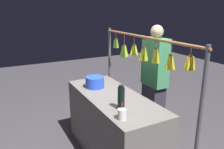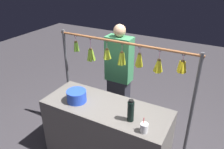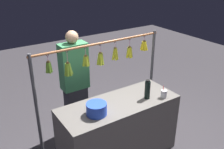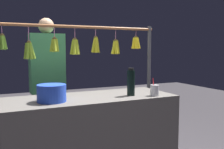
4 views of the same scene
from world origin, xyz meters
The scene contains 6 objects.
market_counter centered at (0.00, 0.00, 0.45)m, with size 1.66×0.66×0.89m, color #66605B.
display_rack centered at (-0.01, -0.45, 1.21)m, with size 2.02×0.12×1.65m.
water_bottle centered at (-0.39, 0.11, 1.03)m, with size 0.08×0.08×0.28m.
blue_bucket centered at (0.39, 0.08, 0.97)m, with size 0.26×0.26×0.15m, color blue.
drink_cup centered at (-0.60, 0.22, 0.95)m, with size 0.09×0.09×0.18m.
vendor_person centered at (0.25, -0.85, 0.86)m, with size 0.41×0.22×1.73m.
Camera 3 is at (1.69, 2.40, 2.64)m, focal length 40.47 mm.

